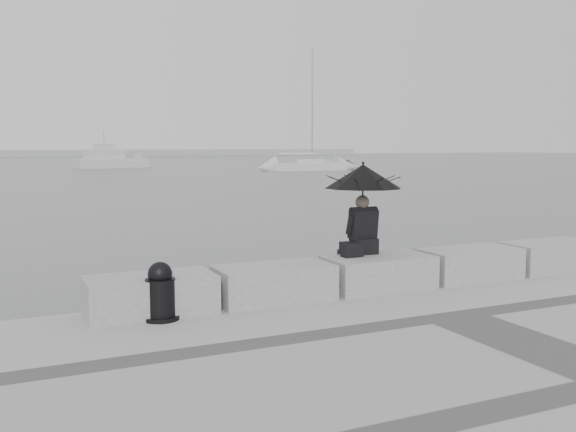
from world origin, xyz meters
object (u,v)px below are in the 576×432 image
mooring_bollard (160,295)px  seated_person (363,187)px  sailboat_right (308,166)px  small_motorboat (330,166)px  motor_cruiser (111,160)px

mooring_bollard → seated_person: bearing=10.9°
mooring_bollard → sailboat_right: sailboat_right is taller
sailboat_right → small_motorboat: sailboat_right is taller
seated_person → small_motorboat: (30.13, 56.26, -1.69)m
mooring_bollard → motor_cruiser: (11.18, 69.88, 0.08)m
mooring_bollard → small_motorboat: bearing=59.6°
seated_person → mooring_bollard: (-3.26, -0.63, -1.20)m
small_motorboat → motor_cruiser: bearing=166.2°
sailboat_right → small_motorboat: 6.09m
mooring_bollard → motor_cruiser: 70.77m
small_motorboat → mooring_bollard: bearing=-103.8°
seated_person → motor_cruiser: size_ratio=0.16×
sailboat_right → small_motorboat: bearing=45.3°
seated_person → mooring_bollard: 3.53m
mooring_bollard → motor_cruiser: motor_cruiser is taller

